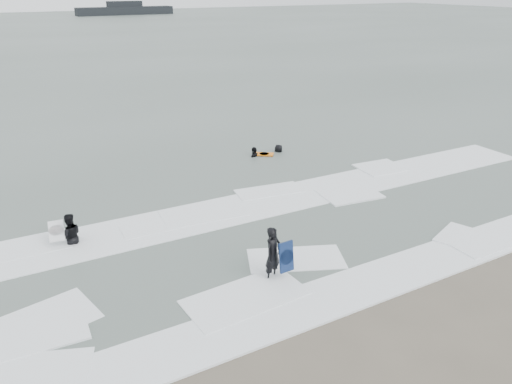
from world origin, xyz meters
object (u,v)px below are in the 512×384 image
surfer_centre (273,279)px  surfer_right_near (255,157)px  surfer_wading (72,244)px  surfer_right_far (279,153)px  vessel_horizon (125,10)px

surfer_centre → surfer_right_near: 11.53m
surfer_wading → surfer_centre: bearing=134.4°
surfer_centre → surfer_wading: surfer_centre is taller
surfer_right_far → surfer_centre: bearing=30.6°
surfer_wading → surfer_right_near: 11.26m
surfer_centre → surfer_wading: 7.25m
surfer_centre → surfer_wading: (-5.04, 5.21, 0.00)m
surfer_right_near → vessel_horizon: bearing=-131.3°
vessel_horizon → surfer_centre: bearing=-102.9°
surfer_wading → surfer_right_near: same height
surfer_right_far → vessel_horizon: 124.58m
surfer_centre → surfer_right_near: (4.94, 10.42, 0.00)m
vessel_horizon → surfer_wading: bearing=-105.5°
surfer_wading → surfer_right_far: (11.44, 5.22, 0.00)m
surfer_wading → surfer_right_near: bearing=-152.1°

